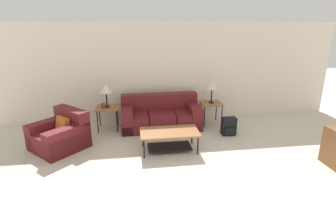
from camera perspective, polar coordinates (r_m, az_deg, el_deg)
wall_back at (r=7.10m, az=0.89°, el=7.10°), size 9.14×0.06×2.60m
couch at (r=6.71m, az=-1.58°, el=-2.40°), size 2.00×0.92×0.82m
armchair at (r=6.06m, az=-22.34°, el=-6.09°), size 1.35×1.35×0.80m
coffee_table at (r=5.48m, az=0.32°, el=-6.81°), size 1.21×0.65×0.43m
side_table_left at (r=6.67m, az=-13.07°, el=-0.92°), size 0.54×0.54×0.58m
side_table_right at (r=6.94m, az=9.35°, el=0.04°), size 0.54×0.54×0.58m
table_lamp_left at (r=6.53m, az=-13.38°, el=3.47°), size 0.31×0.31×0.59m
table_lamp_right at (r=6.81m, az=9.57°, el=4.26°), size 0.31×0.31×0.59m
backpack at (r=6.44m, az=13.09°, el=-4.57°), size 0.34×0.27×0.43m
picture_frame at (r=6.57m, az=-13.94°, el=-0.14°), size 0.10×0.04×0.13m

